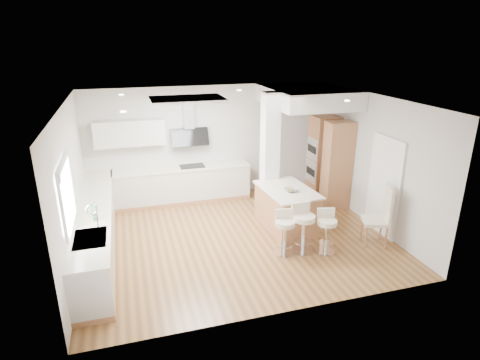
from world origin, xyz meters
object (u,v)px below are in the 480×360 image
object	(u,v)px
peninsula	(286,208)
bar_stool_c	(326,229)
bar_stool_a	(285,230)
dining_chair	(382,214)
bar_stool_b	(303,226)

from	to	relation	value
peninsula	bar_stool_c	world-z (taller)	peninsula
bar_stool_a	bar_stool_c	size ratio (longest dim) A/B	1.01
bar_stool_c	dining_chair	distance (m)	1.18
bar_stool_b	bar_stool_c	distance (m)	0.44
peninsula	bar_stool_c	bearing A→B (deg)	-79.90
bar_stool_a	dining_chair	xyz separation A→B (m)	(1.95, -0.19, 0.17)
peninsula	bar_stool_a	world-z (taller)	peninsula
peninsula	dining_chair	distance (m)	1.92
bar_stool_a	dining_chair	bearing A→B (deg)	6.96
bar_stool_a	bar_stool_c	distance (m)	0.80
bar_stool_a	bar_stool_b	xyz separation A→B (m)	(0.37, -0.02, 0.05)
bar_stool_b	dining_chair	bearing A→B (deg)	-8.48
peninsula	bar_stool_b	world-z (taller)	bar_stool_b
bar_stool_b	dining_chair	xyz separation A→B (m)	(1.58, -0.17, 0.11)
bar_stool_a	bar_stool_c	world-z (taller)	bar_stool_a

